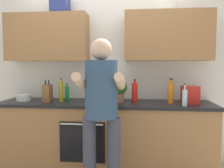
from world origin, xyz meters
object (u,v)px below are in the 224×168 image
Objects in this scene: bottle_vinegar at (100,93)px; grocery_bag_crisps at (190,95)px; person_standing at (101,105)px; bottle_hotsauce at (135,92)px; bottle_wine at (107,95)px; bottle_soda at (67,93)px; cup_tea at (113,100)px; knife_block at (47,93)px; potted_herb at (120,89)px; bottle_syrup at (93,96)px; mixing_bowl at (24,97)px; bottle_water at (185,97)px; bottle_oil at (61,91)px; bottle_juice at (171,93)px.

bottle_vinegar reaches higher than grocery_bag_crisps.
person_standing is 0.81m from bottle_vinegar.
bottle_wine is (-0.36, -0.08, -0.03)m from bottle_hotsauce.
bottle_soda is at bearing 168.97° from bottle_wine.
bottle_wine is at bearing -11.03° from bottle_soda.
bottle_hotsauce is 0.37m from bottle_wine.
bottle_vinegar is at bearing 99.87° from person_standing.
bottle_vinegar is at bearing 127.92° from cup_tea.
bottle_vinegar is 1.03× the size of bottle_soda.
grocery_bag_crisps is (1.87, 0.07, -0.01)m from knife_block.
potted_herb reaches higher than cup_tea.
bottle_vinegar is at bearing 174.08° from grocery_bag_crisps.
mixing_bowl is at bearing -178.51° from bottle_syrup.
bottle_water is 0.83m from potted_herb.
bottle_wine is at bearing 91.93° from person_standing.
bottle_soda is 1.23× the size of bottle_syrup.
potted_herb is (-0.80, 0.23, 0.07)m from bottle_water.
bottle_oil is at bearing -160.74° from bottle_vinegar.
bottle_wine is 0.82× the size of potted_herb.
knife_block is at bearing 175.47° from bottle_water.
bottle_water is 1.11× the size of bottle_soda.
bottle_oil is 0.19m from knife_block.
bottle_oil is 1.60× the size of bottle_syrup.
bottle_juice is at bearing -0.29° from mixing_bowl.
person_standing is 6.66× the size of bottle_vinegar.
bottle_oil is 1.27× the size of bottle_vinegar.
grocery_bag_crisps is (0.91, -0.02, -0.06)m from potted_herb.
bottle_oil is 1.58m from bottle_water.
person_standing is 6.76× the size of bottle_wine.
bottle_wine is 2.65× the size of cup_tea.
bottle_hotsauce is at bearing 11.88° from bottle_wine.
cup_tea is at bearing 83.45° from person_standing.
cup_tea is at bearing -170.92° from bottle_juice.
bottle_oil reaches higher than bottle_syrup.
bottle_water is at bearing -5.82° from bottle_oil.
bottle_soda is at bearing 171.11° from bottle_syrup.
bottle_juice is 0.66m from potted_herb.
bottle_vinegar is at bearing 171.51° from bottle_juice.
bottle_water is (0.13, -0.19, -0.03)m from bottle_juice.
mixing_bowl is at bearing 174.54° from bottle_water.
bottle_wine is (-0.83, -0.02, -0.04)m from bottle_juice.
person_standing is 0.55m from cup_tea.
bottle_syrup is 0.66× the size of potted_herb.
bottle_vinegar is (-1.08, 0.33, -0.00)m from bottle_water.
person_standing reaches higher than bottle_hotsauce.
grocery_bag_crisps reaches higher than mixing_bowl.
bottle_wine is (0.57, -0.11, -0.00)m from bottle_soda.
bottle_juice reaches higher than bottle_hotsauce.
bottle_vinegar is 0.46m from bottle_soda.
bottle_hotsauce is 0.93m from bottle_soda.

